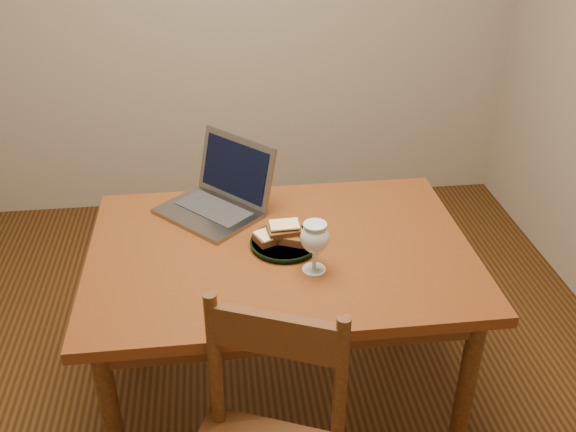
{
  "coord_description": "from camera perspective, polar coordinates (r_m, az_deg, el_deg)",
  "views": [
    {
      "loc": [
        -0.11,
        -1.93,
        1.94
      ],
      "look_at": [
        0.12,
        -0.0,
        0.8
      ],
      "focal_mm": 40.0,
      "sensor_mm": 36.0,
      "label": 1
    }
  ],
  "objects": [
    {
      "name": "floor",
      "position": [
        2.75,
        -2.6,
        -14.86
      ],
      "size": [
        3.2,
        3.2,
        0.02
      ],
      "primitive_type": "cube",
      "color": "black",
      "rests_on": "ground"
    },
    {
      "name": "table",
      "position": [
        2.24,
        -0.63,
        -4.68
      ],
      "size": [
        1.3,
        0.9,
        0.74
      ],
      "color": "#411F0A",
      "rests_on": "floor"
    },
    {
      "name": "plate",
      "position": [
        2.19,
        -0.3,
        -2.45
      ],
      "size": [
        0.24,
        0.24,
        0.02
      ],
      "primitive_type": "cylinder",
      "color": "black",
      "rests_on": "table"
    },
    {
      "name": "sandwich_cheese",
      "position": [
        2.18,
        -1.37,
        -1.72
      ],
      "size": [
        0.14,
        0.11,
        0.04
      ],
      "primitive_type": null,
      "rotation": [
        0.0,
        0.0,
        0.42
      ],
      "color": "#381E0C",
      "rests_on": "plate"
    },
    {
      "name": "sandwich_tomato",
      "position": [
        2.17,
        0.91,
        -1.86
      ],
      "size": [
        0.15,
        0.12,
        0.04
      ],
      "primitive_type": null,
      "rotation": [
        0.0,
        0.0,
        -0.41
      ],
      "color": "#381E0C",
      "rests_on": "plate"
    },
    {
      "name": "sandwich_top",
      "position": [
        2.17,
        -0.32,
        -1.15
      ],
      "size": [
        0.12,
        0.08,
        0.04
      ],
      "primitive_type": null,
      "rotation": [
        0.0,
        0.0,
        0.12
      ],
      "color": "#381E0C",
      "rests_on": "plate"
    },
    {
      "name": "milk_glass",
      "position": [
        2.03,
        2.37,
        -2.8
      ],
      "size": [
        0.09,
        0.09,
        0.18
      ],
      "primitive_type": null,
      "color": "white",
      "rests_on": "table"
    },
    {
      "name": "laptop",
      "position": [
        2.4,
        -5.98,
        2.14
      ],
      "size": [
        0.47,
        0.47,
        0.25
      ],
      "rotation": [
        0.0,
        0.0,
        -0.82
      ],
      "color": "slate",
      "rests_on": "table"
    }
  ]
}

